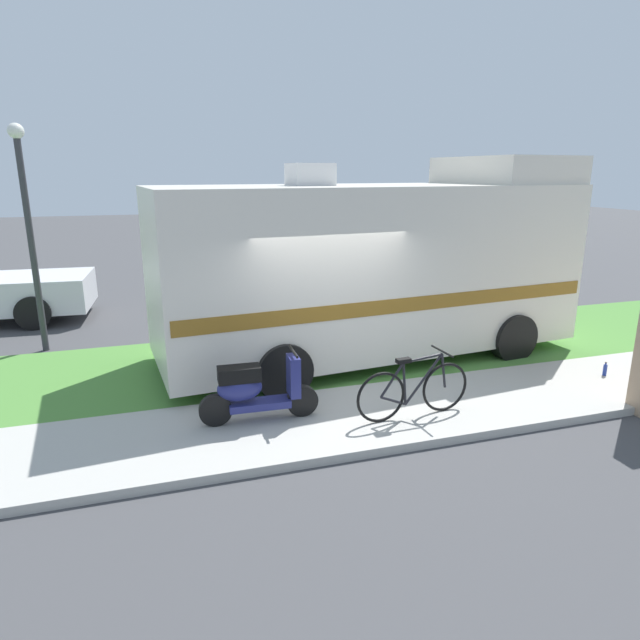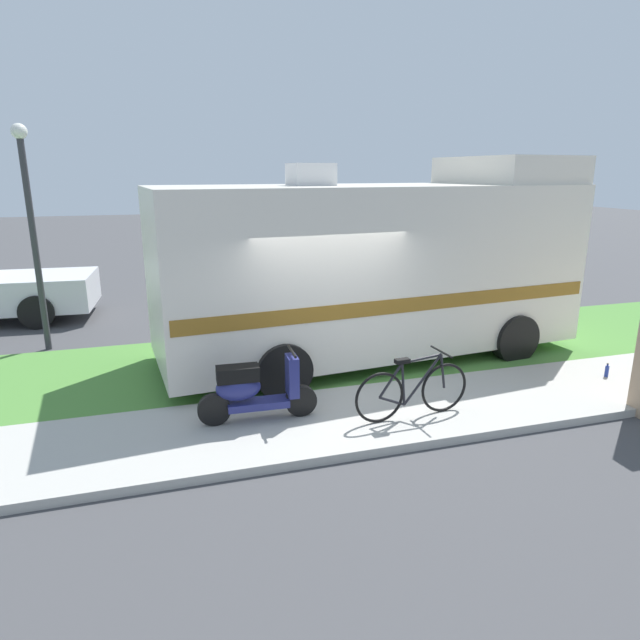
{
  "view_description": "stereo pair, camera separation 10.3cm",
  "coord_description": "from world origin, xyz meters",
  "views": [
    {
      "loc": [
        -2.59,
        -7.73,
        3.4
      ],
      "look_at": [
        -0.07,
        0.3,
        1.1
      ],
      "focal_mm": 30.54,
      "sensor_mm": 36.0,
      "label": 1
    },
    {
      "loc": [
        -2.49,
        -7.76,
        3.4
      ],
      "look_at": [
        -0.07,
        0.3,
        1.1
      ],
      "focal_mm": 30.54,
      "sensor_mm": 36.0,
      "label": 2
    }
  ],
  "objects": [
    {
      "name": "ground_plane",
      "position": [
        0.0,
        0.0,
        0.0
      ],
      "size": [
        80.0,
        80.0,
        0.0
      ],
      "primitive_type": "plane",
      "color": "#424244"
    },
    {
      "name": "sidewalk",
      "position": [
        0.0,
        -1.2,
        0.06
      ],
      "size": [
        24.0,
        2.0,
        0.12
      ],
      "color": "#ADAAA3",
      "rests_on": "ground"
    },
    {
      "name": "grass_strip",
      "position": [
        0.0,
        1.5,
        0.04
      ],
      "size": [
        24.0,
        3.4,
        0.08
      ],
      "color": "#4C8438",
      "rests_on": "ground"
    },
    {
      "name": "motorhome_rv",
      "position": [
        1.29,
        1.36,
        1.75
      ],
      "size": [
        7.84,
        3.31,
        3.67
      ],
      "color": "silver",
      "rests_on": "ground"
    },
    {
      "name": "scooter",
      "position": [
        -1.4,
        -0.99,
        0.58
      ],
      "size": [
        1.63,
        0.5,
        0.97
      ],
      "color": "black",
      "rests_on": "ground"
    },
    {
      "name": "bottle_green",
      "position": [
        4.48,
        -1.03,
        0.22
      ],
      "size": [
        0.06,
        0.06,
        0.23
      ],
      "color": "navy",
      "rests_on": "ground"
    },
    {
      "name": "bicycle",
      "position": [
        0.71,
        -1.5,
        0.52
      ],
      "size": [
        1.72,
        0.52,
        0.91
      ],
      "color": "black",
      "rests_on": "ground"
    },
    {
      "name": "street_lamp_post",
      "position": [
        -4.7,
        3.6,
        2.57
      ],
      "size": [
        0.28,
        0.28,
        4.23
      ],
      "color": "#333338",
      "rests_on": "ground"
    }
  ]
}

